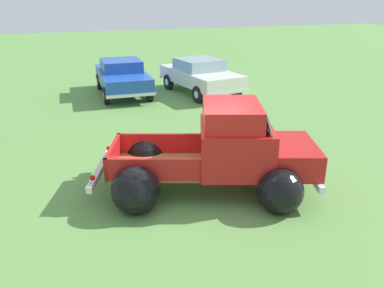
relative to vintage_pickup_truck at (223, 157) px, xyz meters
The scene contains 5 objects.
ground_plane 0.85m from the vintage_pickup_truck, 160.47° to the left, with size 80.00×80.00×0.00m, color #609347.
vintage_pickup_truck is the anchor object (origin of this frame).
show_car_0 9.39m from the vintage_pickup_truck, 92.93° to the left, with size 1.96×4.29×1.43m.
show_car_1 8.96m from the vintage_pickup_truck, 72.56° to the left, with size 2.60×4.46×1.43m.
lane_cone_0 2.96m from the vintage_pickup_truck, 71.94° to the left, with size 0.36×0.36×0.63m.
Camera 1 is at (-2.82, -7.26, 4.01)m, focal length 37.25 mm.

